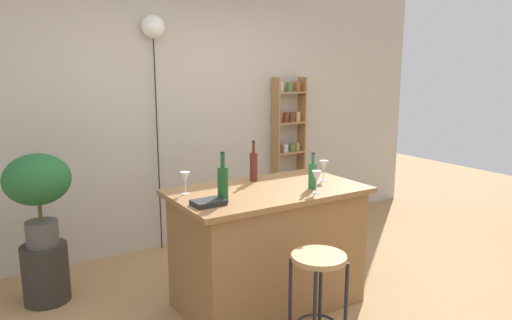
# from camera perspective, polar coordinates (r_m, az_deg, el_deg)

# --- Properties ---
(ground) EXTENTS (12.00, 12.00, 0.00)m
(ground) POSITION_cam_1_polar(r_m,az_deg,el_deg) (3.70, 4.04, -18.65)
(ground) COLOR #A37A4C
(back_wall) EXTENTS (6.40, 0.10, 2.80)m
(back_wall) POSITION_cam_1_polar(r_m,az_deg,el_deg) (4.94, -9.13, 5.95)
(back_wall) COLOR #BCB2A3
(back_wall) RESTS_ON ground
(kitchen_counter) EXTENTS (1.45, 0.83, 0.93)m
(kitchen_counter) POSITION_cam_1_polar(r_m,az_deg,el_deg) (3.72, 1.40, -10.41)
(kitchen_counter) COLOR olive
(kitchen_counter) RESTS_ON ground
(bar_stool) EXTENTS (0.34, 0.34, 0.70)m
(bar_stool) POSITION_cam_1_polar(r_m,az_deg,el_deg) (3.07, 7.52, -14.33)
(bar_stool) COLOR black
(bar_stool) RESTS_ON ground
(spice_shelf) EXTENTS (0.39, 0.16, 1.72)m
(spice_shelf) POSITION_cam_1_polar(r_m,az_deg,el_deg) (5.49, 3.95, 1.36)
(spice_shelf) COLOR #9E7042
(spice_shelf) RESTS_ON ground
(plant_stool) EXTENTS (0.35, 0.35, 0.47)m
(plant_stool) POSITION_cam_1_polar(r_m,az_deg,el_deg) (4.19, -24.02, -12.36)
(plant_stool) COLOR #2D2823
(plant_stool) RESTS_ON ground
(potted_plant) EXTENTS (0.49, 0.45, 0.73)m
(potted_plant) POSITION_cam_1_polar(r_m,az_deg,el_deg) (3.97, -24.83, -2.85)
(potted_plant) COLOR #514C47
(potted_plant) RESTS_ON plant_stool
(bottle_olive_oil) EXTENTS (0.06, 0.06, 0.33)m
(bottle_olive_oil) POSITION_cam_1_polar(r_m,az_deg,el_deg) (3.78, -0.29, -0.68)
(bottle_olive_oil) COLOR #5B2319
(bottle_olive_oil) RESTS_ON kitchen_counter
(bottle_sauce_amber) EXTENTS (0.06, 0.06, 0.28)m
(bottle_sauce_amber) POSITION_cam_1_polar(r_m,az_deg,el_deg) (3.58, 6.84, -1.79)
(bottle_sauce_amber) COLOR #236638
(bottle_sauce_amber) RESTS_ON kitchen_counter
(bottle_spirits_clear) EXTENTS (0.07, 0.07, 0.35)m
(bottle_spirits_clear) POSITION_cam_1_polar(r_m,az_deg,el_deg) (3.20, -4.01, -2.80)
(bottle_spirits_clear) COLOR #194C23
(bottle_spirits_clear) RESTS_ON kitchen_counter
(wine_glass_left) EXTENTS (0.07, 0.07, 0.16)m
(wine_glass_left) POSITION_cam_1_polar(r_m,az_deg,el_deg) (3.45, 7.33, -2.06)
(wine_glass_left) COLOR silver
(wine_glass_left) RESTS_ON kitchen_counter
(wine_glass_center) EXTENTS (0.07, 0.07, 0.16)m
(wine_glass_center) POSITION_cam_1_polar(r_m,az_deg,el_deg) (3.84, 8.17, -0.75)
(wine_glass_center) COLOR silver
(wine_glass_center) RESTS_ON kitchen_counter
(wine_glass_right) EXTENTS (0.07, 0.07, 0.16)m
(wine_glass_right) POSITION_cam_1_polar(r_m,az_deg,el_deg) (3.43, -8.53, -2.20)
(wine_glass_right) COLOR silver
(wine_glass_right) RESTS_ON kitchen_counter
(cookbook) EXTENTS (0.22, 0.16, 0.03)m
(cookbook) POSITION_cam_1_polar(r_m,az_deg,el_deg) (3.16, -5.77, -5.12)
(cookbook) COLOR black
(cookbook) RESTS_ON kitchen_counter
(pendant_globe_light) EXTENTS (0.22, 0.22, 2.32)m
(pendant_globe_light) POSITION_cam_1_polar(r_m,az_deg,el_deg) (4.72, -12.32, 15.06)
(pendant_globe_light) COLOR black
(pendant_globe_light) RESTS_ON ground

